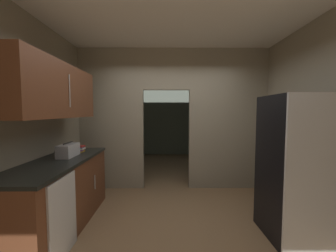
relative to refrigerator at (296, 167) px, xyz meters
The scene contains 10 objects.
ground 1.73m from the refrigerator, behind, with size 20.00×20.00×0.00m, color brown.
kitchen_overhead_slab 2.55m from the refrigerator, 156.39° to the left, with size 4.19×7.08×0.06m, color silver.
kitchen_partition 2.33m from the refrigerator, 129.94° to the left, with size 3.79×0.12×2.84m.
adjoining_room_shell 4.32m from the refrigerator, 110.06° to the left, with size 3.79×3.45×2.84m.
refrigerator is the anchor object (origin of this frame).
lower_cabinet_run 3.07m from the refrigerator, behind, with size 0.67×1.94×0.94m.
dishwasher 2.77m from the refrigerator, behind, with size 0.02×0.56×0.88m.
upper_cabinet_counterside 3.19m from the refrigerator, behind, with size 0.36×1.75×0.70m.
boombox 3.04m from the refrigerator, behind, with size 0.19×0.38×0.21m.
book_stack 3.07m from the refrigerator, 165.95° to the left, with size 0.14×0.16×0.10m.
Camera 1 is at (-0.13, -2.67, 1.57)m, focal length 22.03 mm.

